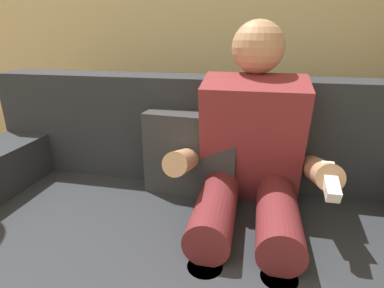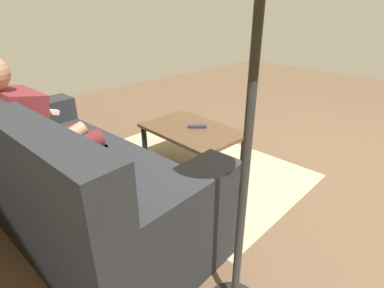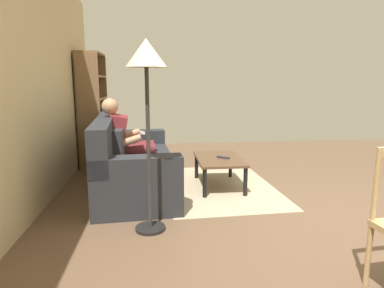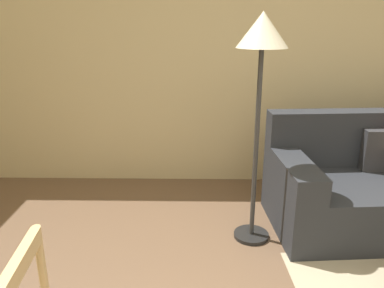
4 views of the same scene
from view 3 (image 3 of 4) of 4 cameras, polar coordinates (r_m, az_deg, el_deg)
ground_plane at (r=3.63m, az=22.37°, el=-12.32°), size 8.78×8.78×0.00m
couch at (r=4.31m, az=-10.57°, el=-3.43°), size 2.12×1.08×0.92m
person_lounging at (r=4.46m, az=-11.01°, el=0.57°), size 0.61×0.87×1.16m
coffee_table at (r=4.36m, az=4.65°, el=-3.06°), size 0.89×0.57×0.38m
tv_remote at (r=4.35m, az=5.36°, el=-2.28°), size 0.15×0.16×0.02m
bookshelf at (r=5.79m, az=-16.57°, el=3.52°), size 0.86×0.36×1.82m
area_rug at (r=4.45m, az=4.59°, el=-7.17°), size 2.06×1.49×0.01m
floor_lamp at (r=2.94m, az=-7.78°, el=12.26°), size 0.36×0.36×1.73m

